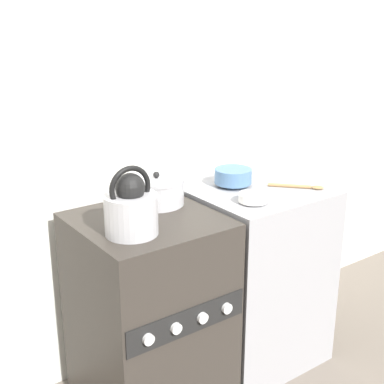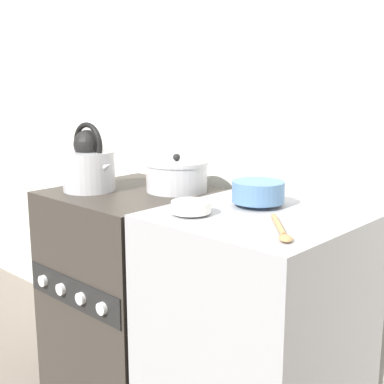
{
  "view_description": "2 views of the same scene",
  "coord_description": "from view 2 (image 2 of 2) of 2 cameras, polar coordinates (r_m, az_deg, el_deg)",
  "views": [
    {
      "loc": [
        -1.02,
        -1.44,
        1.65
      ],
      "look_at": [
        0.24,
        0.3,
        0.93
      ],
      "focal_mm": 50.0,
      "sensor_mm": 36.0,
      "label": 1
    },
    {
      "loc": [
        1.55,
        -1.02,
        1.3
      ],
      "look_at": [
        0.29,
        0.32,
        0.91
      ],
      "focal_mm": 50.0,
      "sensor_mm": 36.0,
      "label": 2
    }
  ],
  "objects": [
    {
      "name": "stove",
      "position": [
        2.2,
        -6.27,
        -11.08
      ],
      "size": [
        0.56,
        0.58,
        0.87
      ],
      "color": "#332D28",
      "rests_on": "ground_plane"
    },
    {
      "name": "kettle",
      "position": [
        2.09,
        -10.93,
        2.87
      ],
      "size": [
        0.24,
        0.2,
        0.26
      ],
      "color": "#B2B2B7",
      "rests_on": "stove"
    },
    {
      "name": "enamel_bowl",
      "position": [
        1.77,
        7.06,
        0.0
      ],
      "size": [
        0.17,
        0.17,
        0.08
      ],
      "color": "#4C729E",
      "rests_on": "counter"
    },
    {
      "name": "small_ceramic_bowl",
      "position": [
        1.65,
        -0.11,
        -1.61
      ],
      "size": [
        0.12,
        0.12,
        0.04
      ],
      "color": "white",
      "rests_on": "counter"
    },
    {
      "name": "cooking_pot",
      "position": [
        2.05,
        -1.64,
        1.74
      ],
      "size": [
        0.24,
        0.24,
        0.14
      ],
      "color": "#B2B2B7",
      "rests_on": "stove"
    },
    {
      "name": "wall_back",
      "position": [
        2.29,
        0.7,
        10.84
      ],
      "size": [
        7.0,
        0.06,
        2.5
      ],
      "color": "silver",
      "rests_on": "ground_plane"
    },
    {
      "name": "wooden_spoon",
      "position": [
        1.49,
        9.49,
        -4.02
      ],
      "size": [
        0.19,
        0.21,
        0.02
      ],
      "color": "#A37A4C",
      "rests_on": "counter"
    },
    {
      "name": "counter",
      "position": [
        1.84,
        6.83,
        -15.77
      ],
      "size": [
        0.59,
        0.59,
        0.88
      ],
      "color": "#99999E",
      "rests_on": "ground_plane"
    }
  ]
}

